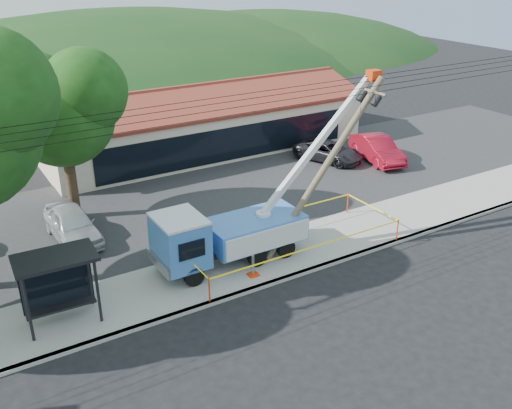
{
  "coord_description": "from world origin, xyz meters",
  "views": [
    {
      "loc": [
        -13.06,
        -15.32,
        13.15
      ],
      "look_at": [
        -0.68,
        5.0,
        2.41
      ],
      "focal_mm": 40.0,
      "sensor_mm": 36.0,
      "label": 1
    }
  ],
  "objects_px": {
    "bus_shelter": "(56,272)",
    "car_red": "(376,162)",
    "leaning_pole": "(330,159)",
    "car_dark": "(328,162)",
    "utility_truck": "(227,232)",
    "car_silver": "(75,241)"
  },
  "relations": [
    {
      "from": "bus_shelter",
      "to": "car_red",
      "type": "relative_size",
      "value": 0.6
    },
    {
      "from": "leaning_pole",
      "to": "bus_shelter",
      "type": "height_order",
      "value": "leaning_pole"
    },
    {
      "from": "bus_shelter",
      "to": "car_dark",
      "type": "distance_m",
      "value": 21.84
    },
    {
      "from": "car_red",
      "to": "car_dark",
      "type": "bearing_deg",
      "value": 161.43
    },
    {
      "from": "leaning_pole",
      "to": "bus_shelter",
      "type": "distance_m",
      "value": 12.68
    },
    {
      "from": "car_red",
      "to": "utility_truck",
      "type": "bearing_deg",
      "value": -142.78
    },
    {
      "from": "leaning_pole",
      "to": "car_silver",
      "type": "distance_m",
      "value": 13.04
    },
    {
      "from": "leaning_pole",
      "to": "car_red",
      "type": "height_order",
      "value": "leaning_pole"
    },
    {
      "from": "car_red",
      "to": "car_dark",
      "type": "height_order",
      "value": "car_red"
    },
    {
      "from": "leaning_pole",
      "to": "car_red",
      "type": "xyz_separation_m",
      "value": [
        10.02,
        7.45,
        -4.35
      ]
    },
    {
      "from": "car_silver",
      "to": "car_dark",
      "type": "relative_size",
      "value": 1.0
    },
    {
      "from": "bus_shelter",
      "to": "car_red",
      "type": "distance_m",
      "value": 23.78
    },
    {
      "from": "car_dark",
      "to": "leaning_pole",
      "type": "bearing_deg",
      "value": -150.76
    },
    {
      "from": "bus_shelter",
      "to": "car_red",
      "type": "bearing_deg",
      "value": 20.55
    },
    {
      "from": "utility_truck",
      "to": "leaning_pole",
      "type": "xyz_separation_m",
      "value": [
        4.99,
        -0.73,
        2.71
      ]
    },
    {
      "from": "bus_shelter",
      "to": "car_silver",
      "type": "relative_size",
      "value": 0.64
    },
    {
      "from": "bus_shelter",
      "to": "car_red",
      "type": "xyz_separation_m",
      "value": [
        22.53,
        7.29,
        -2.23
      ]
    },
    {
      "from": "utility_truck",
      "to": "car_silver",
      "type": "height_order",
      "value": "utility_truck"
    },
    {
      "from": "car_silver",
      "to": "car_dark",
      "type": "xyz_separation_m",
      "value": [
        17.64,
        2.52,
        0.0
      ]
    },
    {
      "from": "bus_shelter",
      "to": "car_dark",
      "type": "height_order",
      "value": "bus_shelter"
    },
    {
      "from": "utility_truck",
      "to": "car_dark",
      "type": "bearing_deg",
      "value": 34.43
    },
    {
      "from": "utility_truck",
      "to": "car_red",
      "type": "relative_size",
      "value": 2.28
    }
  ]
}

